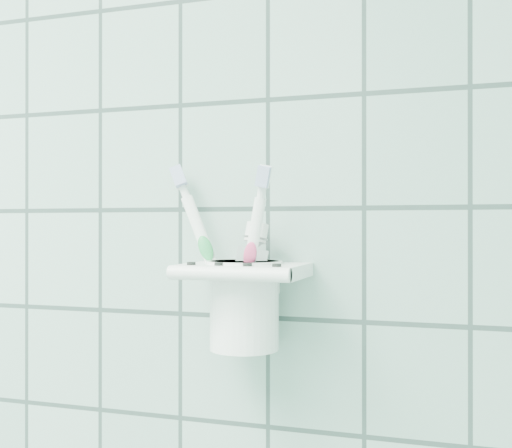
% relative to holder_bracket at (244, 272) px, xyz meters
% --- Properties ---
extents(holder_bracket, '(0.13, 0.11, 0.04)m').
position_rel_holder_bracket_xyz_m(holder_bracket, '(0.00, 0.00, 0.00)').
color(holder_bracket, white).
rests_on(holder_bracket, wall_back).
extents(cup, '(0.08, 0.08, 0.10)m').
position_rel_holder_bracket_xyz_m(cup, '(-0.00, 0.00, -0.03)').
color(cup, white).
rests_on(cup, holder_bracket).
extents(toothbrush_pink, '(0.09, 0.04, 0.21)m').
position_rel_holder_bracket_xyz_m(toothbrush_pink, '(-0.01, 0.01, 0.03)').
color(toothbrush_pink, white).
rests_on(toothbrush_pink, cup).
extents(toothbrush_blue, '(0.03, 0.10, 0.21)m').
position_rel_holder_bracket_xyz_m(toothbrush_blue, '(-0.00, 0.02, 0.03)').
color(toothbrush_blue, white).
rests_on(toothbrush_blue, cup).
extents(toothbrush_orange, '(0.05, 0.03, 0.19)m').
position_rel_holder_bracket_xyz_m(toothbrush_orange, '(-0.01, -0.00, 0.02)').
color(toothbrush_orange, white).
rests_on(toothbrush_orange, cup).
extents(toothpaste_tube, '(0.05, 0.04, 0.14)m').
position_rel_holder_bracket_xyz_m(toothpaste_tube, '(-0.01, -0.00, -0.00)').
color(toothpaste_tube, silver).
rests_on(toothpaste_tube, cup).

